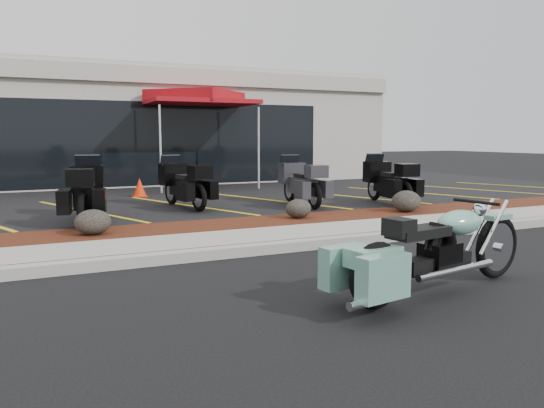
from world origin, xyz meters
name	(u,v)px	position (x,y,z in m)	size (l,w,h in m)	color
ground	(303,265)	(0.00, 0.00, 0.00)	(90.00, 90.00, 0.00)	black
curb	(275,247)	(0.00, 0.90, 0.07)	(24.00, 0.25, 0.15)	gray
sidewalk	(256,239)	(0.00, 1.60, 0.07)	(24.00, 1.20, 0.15)	gray
mulch_bed	(231,227)	(0.00, 2.80, 0.08)	(24.00, 1.20, 0.16)	#36160C
upper_lot	(162,197)	(0.00, 8.20, 0.07)	(26.00, 9.60, 0.15)	black
dealership_building	(122,129)	(0.00, 14.47, 2.01)	(18.00, 8.16, 4.00)	gray
boulder_left	(93,222)	(-2.40, 2.64, 0.36)	(0.57, 0.48, 0.41)	black
boulder_mid	(298,209)	(1.40, 2.82, 0.34)	(0.52, 0.43, 0.37)	black
boulder_right	(406,201)	(3.84, 2.63, 0.38)	(0.63, 0.53, 0.45)	black
hero_cruiser	(497,238)	(1.80, -1.58, 0.51)	(2.89, 0.73, 1.02)	#6FAC97
touring_black_front	(89,185)	(-2.22, 4.87, 0.76)	(2.10, 0.80, 1.22)	black
touring_black_mid	(171,180)	(-0.30, 5.94, 0.73)	(1.99, 0.76, 1.16)	black
touring_grey	(290,178)	(2.42, 5.22, 0.72)	(1.97, 0.75, 1.15)	#303036
touring_black_rear	(374,177)	(4.46, 4.63, 0.73)	(2.00, 0.76, 1.16)	black
traffic_cone	(140,187)	(-0.64, 7.95, 0.39)	(0.35, 0.35, 0.49)	red
popup_canopy	(196,100)	(1.59, 10.13, 2.86)	(3.31, 3.31, 2.98)	silver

